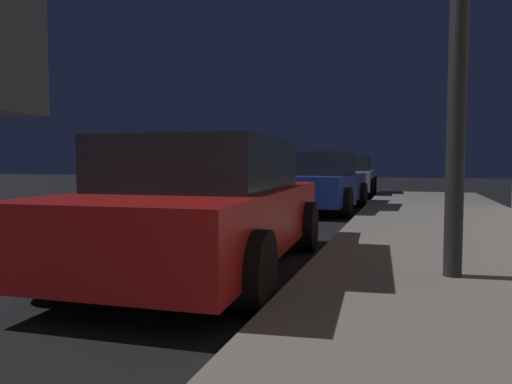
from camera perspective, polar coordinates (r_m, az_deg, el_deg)
The scene contains 3 objects.
car_red at distance 5.09m, azimuth -6.35°, elevation -1.54°, with size 2.26×4.36×1.43m.
car_blue at distance 11.32m, azimuth 7.42°, elevation 1.19°, with size 2.21×4.12×1.43m.
car_silver at distance 17.01m, azimuth 11.04°, elevation 1.98°, with size 2.20×4.23×1.43m.
Camera 1 is at (4.95, 0.50, 1.17)m, focal length 32.43 mm.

